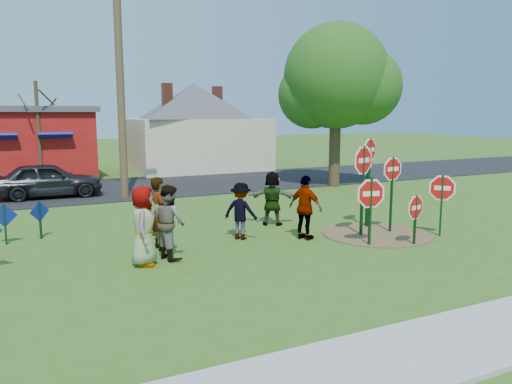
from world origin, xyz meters
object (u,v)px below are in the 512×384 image
at_px(leafy_tree, 338,82).
at_px(stop_sign_a, 371,198).
at_px(person_a, 143,226).
at_px(utility_pole, 120,67).
at_px(stop_sign_b, 370,159).
at_px(stop_sign_d, 368,166).
at_px(stop_sign_c, 392,177).
at_px(suv, 48,180).
at_px(person_b, 159,213).

bearing_deg(leafy_tree, stop_sign_a, -120.66).
bearing_deg(person_a, leafy_tree, -33.26).
bearing_deg(person_a, stop_sign_a, -79.14).
distance_m(stop_sign_a, utility_pole, 12.21).
xyz_separation_m(stop_sign_b, stop_sign_d, (0.09, 0.17, -0.23)).
xyz_separation_m(stop_sign_d, person_a, (-7.30, -0.97, -0.97)).
bearing_deg(leafy_tree, stop_sign_b, -119.03).
relative_size(stop_sign_b, person_a, 1.55).
height_order(stop_sign_c, person_a, stop_sign_c).
xyz_separation_m(stop_sign_a, stop_sign_c, (1.53, 0.92, 0.38)).
height_order(person_a, utility_pole, utility_pole).
xyz_separation_m(stop_sign_b, suv, (-8.54, 10.29, -1.36)).
height_order(stop_sign_b, utility_pole, utility_pole).
relative_size(stop_sign_b, stop_sign_d, 1.11).
relative_size(stop_sign_b, stop_sign_c, 1.22).
relative_size(stop_sign_d, person_a, 1.40).
xyz_separation_m(stop_sign_d, utility_pole, (-5.75, 8.76, 3.47)).
bearing_deg(stop_sign_b, leafy_tree, 40.02).
distance_m(stop_sign_c, person_b, 6.86).
bearing_deg(person_a, suv, 26.67).
xyz_separation_m(utility_pole, leafy_tree, (10.06, -1.02, -0.36)).
distance_m(stop_sign_c, utility_pole, 11.96).
distance_m(stop_sign_b, person_a, 7.35).
height_order(suv, utility_pole, utility_pole).
bearing_deg(stop_sign_a, stop_sign_b, 65.75).
bearing_deg(utility_pole, person_b, -95.61).
bearing_deg(suv, stop_sign_c, -140.05).
height_order(stop_sign_a, stop_sign_b, stop_sign_b).
xyz_separation_m(stop_sign_a, suv, (-7.22, 12.02, -0.52)).
bearing_deg(stop_sign_b, stop_sign_c, -96.75).
relative_size(stop_sign_c, leafy_tree, 0.31).
height_order(stop_sign_b, suv, stop_sign_b).
height_order(person_b, utility_pole, utility_pole).
xyz_separation_m(stop_sign_c, suv, (-8.74, 11.10, -0.90)).
height_order(stop_sign_b, leafy_tree, leafy_tree).
bearing_deg(suv, leafy_tree, -98.71).
relative_size(stop_sign_c, suv, 0.55).
relative_size(stop_sign_a, person_b, 1.02).
bearing_deg(stop_sign_c, stop_sign_b, 100.73).
bearing_deg(stop_sign_a, stop_sign_d, 66.57).
relative_size(stop_sign_a, stop_sign_b, 0.67).
height_order(stop_sign_a, stop_sign_c, stop_sign_c).
height_order(suv, leafy_tree, leafy_tree).
distance_m(person_b, suv, 10.08).
distance_m(stop_sign_a, stop_sign_c, 1.82).
bearing_deg(utility_pole, stop_sign_d, -56.70).
height_order(utility_pole, leafy_tree, utility_pole).
relative_size(stop_sign_a, suv, 0.45).
bearing_deg(suv, stop_sign_b, -138.59).
distance_m(person_a, suv, 11.17).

